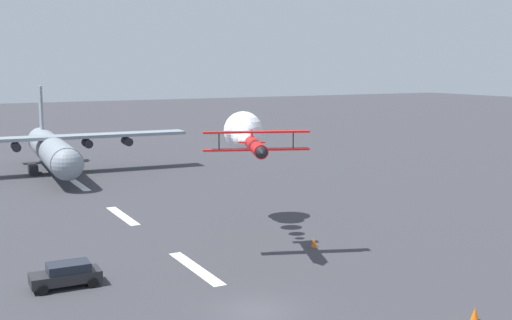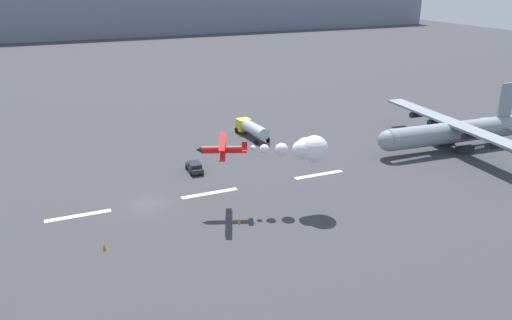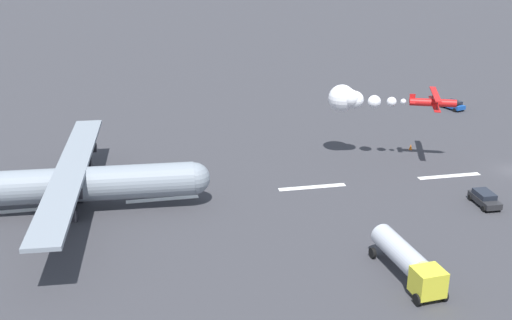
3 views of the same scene
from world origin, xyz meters
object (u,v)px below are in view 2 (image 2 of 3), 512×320
Objects in this scene: traffic_cone_far at (239,221)px; stunt_biplane_red at (299,149)px; airport_staff_sedan at (194,167)px; fuel_tanker_truck at (252,128)px; traffic_cone_near at (104,247)px; cargo_transport_plane at (448,132)px.

stunt_biplane_red is at bearing 9.78° from traffic_cone_far.
stunt_biplane_red is at bearing -62.21° from airport_staff_sedan.
fuel_tanker_truck is 43.15m from traffic_cone_near.
cargo_transport_plane reaches higher than airport_staff_sedan.
cargo_transport_plane is 46.14× the size of traffic_cone_far.
fuel_tanker_truck is 12.49× the size of traffic_cone_far.
airport_staff_sedan is at bearing 117.79° from stunt_biplane_red.
stunt_biplane_red reaches higher than traffic_cone_near.
airport_staff_sedan reaches higher than traffic_cone_near.
stunt_biplane_red reaches higher than fuel_tanker_truck.
fuel_tanker_truck reaches higher than traffic_cone_far.
airport_staff_sedan is at bearing 170.33° from cargo_transport_plane.
cargo_transport_plane is 2.22× the size of stunt_biplane_red.
stunt_biplane_red is 1.66× the size of fuel_tanker_truck.
fuel_tanker_truck is at bearing 145.02° from cargo_transport_plane.
cargo_transport_plane is 43.99m from traffic_cone_far.
traffic_cone_near is at bearing -130.73° from airport_staff_sedan.
airport_staff_sedan is at bearing 90.40° from traffic_cone_far.
fuel_tanker_truck is (5.74, 29.19, -6.20)m from stunt_biplane_red.
stunt_biplane_red reaches higher than traffic_cone_far.
fuel_tanker_truck is (-27.95, 19.56, -1.47)m from cargo_transport_plane.
traffic_cone_near is (-58.34, -11.04, -2.84)m from cargo_transport_plane.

